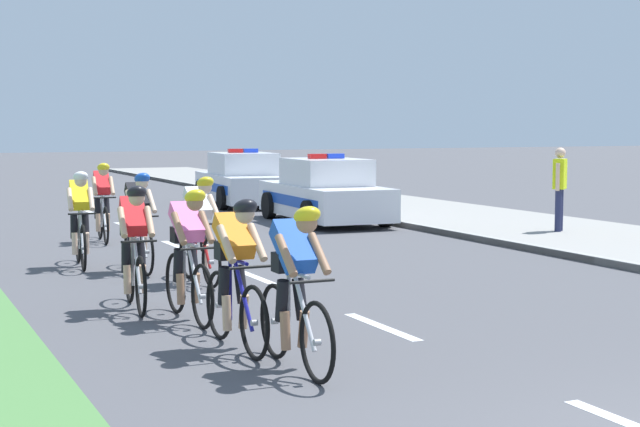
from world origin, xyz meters
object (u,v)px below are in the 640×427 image
object	(u,v)px
cyclist_fifth	(200,228)
cyclist_lead	(296,285)
police_car_second	(242,181)
cyclist_second	(236,272)
cyclist_fourth	(134,246)
cyclist_third	(189,253)
police_car_nearest	(325,193)
cyclist_sixth	(139,221)
cyclist_eighth	(103,201)
spectator_closest	(560,183)
cyclist_seventh	(80,218)

from	to	relation	value
cyclist_fifth	cyclist_lead	bearing A→B (deg)	-98.11
cyclist_lead	police_car_second	size ratio (longest dim) A/B	0.38
cyclist_second	cyclist_fifth	size ratio (longest dim) A/B	1.00
cyclist_fourth	cyclist_third	bearing A→B (deg)	-67.08
police_car_nearest	cyclist_fifth	bearing A→B (deg)	-126.83
police_car_second	cyclist_sixth	bearing A→B (deg)	-117.61
cyclist_third	cyclist_fifth	bearing A→B (deg)	69.55
cyclist_second	cyclist_eighth	size ratio (longest dim) A/B	1.00
police_car_second	spectator_closest	xyz separation A→B (m)	(3.02, -10.05, 0.40)
cyclist_eighth	cyclist_third	bearing A→B (deg)	-95.40
cyclist_second	spectator_closest	distance (m)	11.28
cyclist_eighth	cyclist_sixth	bearing A→B (deg)	-94.65
cyclist_second	police_car_second	distance (m)	17.66
cyclist_seventh	cyclist_sixth	bearing A→B (deg)	-50.25
cyclist_lead	police_car_second	xyz separation A→B (m)	(5.99, 17.55, -0.11)
cyclist_third	cyclist_seventh	world-z (taller)	same
cyclist_fifth	cyclist_seventh	distance (m)	2.60
police_car_nearest	police_car_second	world-z (taller)	same
cyclist_third	police_car_nearest	world-z (taller)	police_car_nearest
cyclist_lead	cyclist_second	world-z (taller)	same
police_car_nearest	police_car_second	bearing A→B (deg)	90.01
cyclist_fourth	cyclist_seventh	world-z (taller)	same
cyclist_lead	cyclist_fourth	distance (m)	3.54
cyclist_second	police_car_nearest	xyz separation A→B (m)	(6.19, 11.10, -0.11)
police_car_nearest	cyclist_lead	bearing A→B (deg)	-116.32
cyclist_fifth	police_car_nearest	world-z (taller)	police_car_nearest
cyclist_fifth	spectator_closest	bearing A→B (deg)	16.31
cyclist_eighth	police_car_nearest	distance (m)	5.66
cyclist_lead	cyclist_seventh	xyz separation A→B (m)	(-0.50, 7.37, 0.00)
cyclist_second	cyclist_fifth	distance (m)	4.17
cyclist_third	police_car_nearest	size ratio (longest dim) A/B	0.38
cyclist_third	cyclist_sixth	size ratio (longest dim) A/B	1.00
cyclist_fourth	police_car_second	xyz separation A→B (m)	(6.59, 14.06, -0.11)
cyclist_lead	police_car_nearest	distance (m)	13.51
cyclist_sixth	cyclist_lead	bearing A→B (deg)	-91.89
cyclist_third	cyclist_eighth	size ratio (longest dim) A/B	1.00
cyclist_sixth	cyclist_seventh	size ratio (longest dim) A/B	1.00
cyclist_fifth	cyclist_eighth	distance (m)	5.49
cyclist_sixth	police_car_second	world-z (taller)	police_car_second
cyclist_third	cyclist_eighth	bearing A→B (deg)	84.60
cyclist_seventh	cyclist_second	bearing A→B (deg)	-87.34
police_car_second	cyclist_second	bearing A→B (deg)	-110.53
police_car_nearest	cyclist_second	bearing A→B (deg)	-119.17
police_car_second	spectator_closest	size ratio (longest dim) A/B	2.72
cyclist_second	cyclist_sixth	world-z (taller)	same
cyclist_seventh	cyclist_third	bearing A→B (deg)	-86.57
cyclist_fifth	spectator_closest	world-z (taller)	spectator_closest
cyclist_eighth	cyclist_fifth	bearing A→B (deg)	-88.13
cyclist_second	police_car_second	xyz separation A→B (m)	(6.19, 16.54, -0.11)
cyclist_third	cyclist_fourth	world-z (taller)	same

